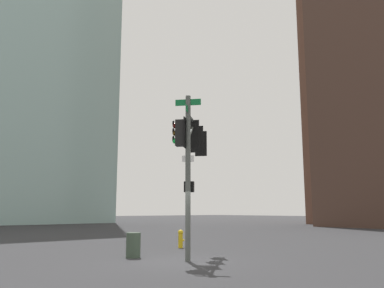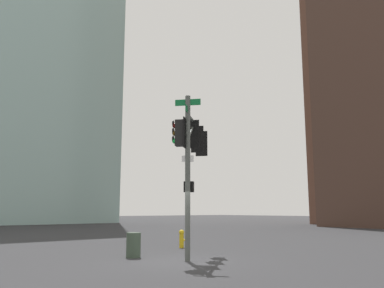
{
  "view_description": "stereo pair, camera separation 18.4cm",
  "coord_description": "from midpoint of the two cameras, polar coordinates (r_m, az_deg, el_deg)",
  "views": [
    {
      "loc": [
        -9.44,
        -11.65,
        1.82
      ],
      "look_at": [
        0.87,
        0.22,
        4.43
      ],
      "focal_mm": 37.34,
      "sensor_mm": 36.0,
      "label": 1
    },
    {
      "loc": [
        -9.3,
        -11.77,
        1.82
      ],
      "look_at": [
        0.87,
        0.22,
        4.43
      ],
      "focal_mm": 37.34,
      "sensor_mm": 36.0,
      "label": 2
    }
  ],
  "objects": [
    {
      "name": "building_brick_farside",
      "position": [
        70.19,
        -24.96,
        2.45
      ],
      "size": [
        21.49,
        19.58,
        30.37
      ],
      "primitive_type": "cube",
      "color": "#845B47",
      "rests_on": "ground_plane"
    },
    {
      "name": "litter_bin",
      "position": [
        16.18,
        -8.71,
        -14.09
      ],
      "size": [
        0.56,
        0.56,
        0.95
      ],
      "primitive_type": "cylinder",
      "color": "#384738",
      "rests_on": "ground_plane"
    },
    {
      "name": "fire_hydrant",
      "position": [
        20.07,
        -1.91,
        -13.27
      ],
      "size": [
        0.34,
        0.26,
        0.87
      ],
      "color": "gold",
      "rests_on": "ground_plane"
    },
    {
      "name": "ground_plane",
      "position": [
        15.11,
        -2.38,
        -16.34
      ],
      "size": [
        200.0,
        200.0,
        0.0
      ],
      "primitive_type": "plane",
      "color": "#2D2D30"
    },
    {
      "name": "signal_pole_assembly",
      "position": [
        16.34,
        -0.26,
        -0.36
      ],
      "size": [
        3.78,
        3.13,
        6.16
      ],
      "rotation": [
        0.0,
        0.0,
        0.69
      ],
      "color": "#4C514C",
      "rests_on": "ground_plane"
    }
  ]
}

